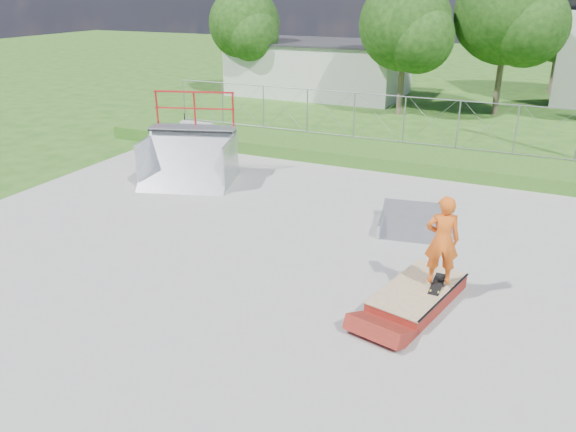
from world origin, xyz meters
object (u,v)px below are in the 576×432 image
skater (442,243)px  quarter_pipe (186,142)px  flat_bank_ramp (412,222)px  grind_box (418,295)px

skater → quarter_pipe: bearing=-42.3°
quarter_pipe → flat_bank_ramp: bearing=-23.4°
grind_box → skater: (0.34, 0.20, 1.16)m
quarter_pipe → skater: quarter_pipe is taller
flat_bank_ramp → grind_box: bearing=-84.6°
quarter_pipe → flat_bank_ramp: size_ratio=1.59×
quarter_pipe → skater: (8.94, -4.26, -0.10)m
grind_box → skater: size_ratio=1.40×
skater → grind_box: bearing=13.9°
grind_box → quarter_pipe: (-8.60, 4.46, 1.25)m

